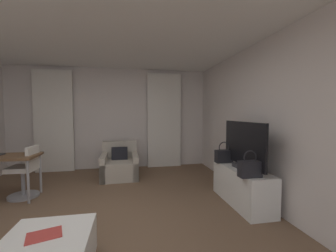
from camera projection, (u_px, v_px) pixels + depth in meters
name	position (u px, v px, depth m)	size (l,w,h in m)	color
ground_plane	(96.00, 228.00, 2.68)	(12.00, 12.00, 0.00)	brown
wall_window	(112.00, 119.00, 5.57)	(5.12, 0.06, 2.60)	silver
wall_right	(276.00, 123.00, 3.07)	(0.06, 6.12, 2.60)	silver
ceiling	(91.00, 14.00, 2.52)	(5.12, 6.12, 0.06)	white
curtain_left_panel	(54.00, 121.00, 5.19)	(0.90, 0.06, 2.50)	silver
curtain_right_panel	(164.00, 121.00, 5.70)	(0.90, 0.06, 2.50)	silver
armchair	(120.00, 166.00, 4.81)	(0.81, 0.89, 0.77)	#B2A899
desk_chair	(25.00, 174.00, 3.65)	(0.48, 0.48, 0.88)	gray
magazine_open	(44.00, 235.00, 1.87)	(0.33, 0.28, 0.01)	#B73833
tv_console	(242.00, 186.00, 3.38)	(0.44, 1.23, 0.58)	white
tv_flatscreen	(244.00, 146.00, 3.32)	(0.20, 1.13, 0.74)	#333338
handbag_primary	(224.00, 156.00, 3.75)	(0.30, 0.14, 0.37)	black
handbag_secondary	(250.00, 168.00, 2.89)	(0.30, 0.14, 0.37)	black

